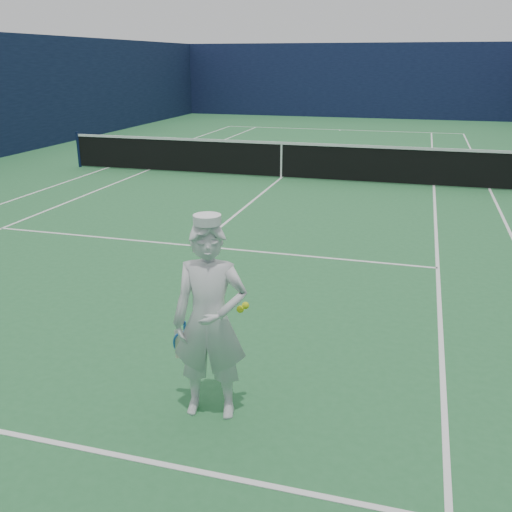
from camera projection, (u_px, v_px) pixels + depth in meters
The scene contains 5 objects.
ground at pixel (281, 178), 15.97m from camera, with size 80.00×80.00×0.00m, color #286B39.
court_markings at pixel (281, 178), 15.97m from camera, with size 11.03×23.83×0.01m.
windscreen_fence at pixel (282, 105), 15.32m from camera, with size 20.12×36.12×4.00m.
tennis_net at pixel (281, 158), 15.79m from camera, with size 12.88×0.09×1.07m.
tennis_player at pixel (210, 321), 5.11m from camera, with size 0.83×0.55×1.93m.
Camera 1 is at (3.67, -15.39, 3.17)m, focal length 40.00 mm.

